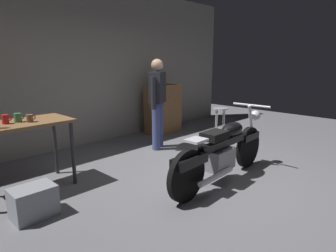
% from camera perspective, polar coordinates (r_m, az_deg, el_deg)
% --- Properties ---
extents(ground_plane, '(12.00, 12.00, 0.00)m').
position_cam_1_polar(ground_plane, '(4.27, 6.59, -10.08)').
color(ground_plane, slate).
extents(back_wall, '(8.00, 0.12, 3.10)m').
position_cam_1_polar(back_wall, '(6.05, -14.93, 11.42)').
color(back_wall, gray).
rests_on(back_wall, ground_plane).
extents(workbench, '(1.30, 0.64, 0.90)m').
position_cam_1_polar(workbench, '(4.05, -27.55, -1.01)').
color(workbench, brown).
rests_on(workbench, ground_plane).
extents(motorcycle, '(2.19, 0.60, 1.00)m').
position_cam_1_polar(motorcycle, '(4.06, 10.69, -4.68)').
color(motorcycle, black).
rests_on(motorcycle, ground_plane).
extents(person_standing, '(0.51, 0.37, 1.67)m').
position_cam_1_polar(person_standing, '(5.42, -2.07, 5.08)').
color(person_standing, '#44508B').
rests_on(person_standing, ground_plane).
extents(shop_stool, '(0.32, 0.32, 0.64)m').
position_cam_1_polar(shop_stool, '(6.41, 10.19, 2.24)').
color(shop_stool, '#B2B2B7').
rests_on(shop_stool, ground_plane).
extents(wooden_dresser, '(0.80, 0.47, 1.10)m').
position_cam_1_polar(wooden_dresser, '(6.68, -1.00, 3.31)').
color(wooden_dresser, brown).
rests_on(wooden_dresser, ground_plane).
extents(storage_bin, '(0.44, 0.32, 0.34)m').
position_cam_1_polar(storage_bin, '(3.53, -24.81, -13.34)').
color(storage_bin, gray).
rests_on(storage_bin, ground_plane).
extents(mug_red_diner, '(0.12, 0.08, 0.11)m').
position_cam_1_polar(mug_red_diner, '(4.01, -29.19, 1.16)').
color(mug_red_diner, red).
rests_on(mug_red_diner, workbench).
extents(mug_brown_stoneware, '(0.11, 0.08, 0.10)m').
position_cam_1_polar(mug_brown_stoneware, '(3.99, -25.39, 1.38)').
color(mug_brown_stoneware, brown).
rests_on(mug_brown_stoneware, workbench).
extents(mug_green_speckled, '(0.12, 0.09, 0.11)m').
position_cam_1_polar(mug_green_speckled, '(4.05, -27.27, 1.46)').
color(mug_green_speckled, '#3D7F4C').
rests_on(mug_green_speckled, workbench).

